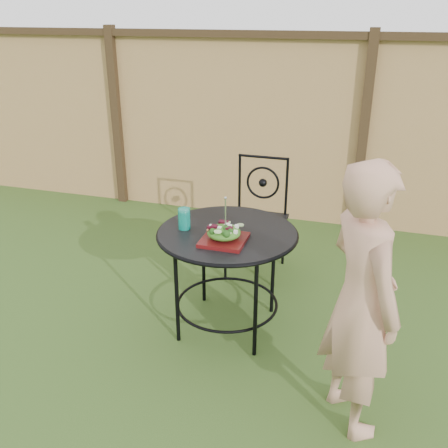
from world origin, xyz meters
name	(u,v)px	position (x,y,z in m)	size (l,w,h in m)	color
ground	(146,321)	(0.00, 0.00, 0.00)	(60.00, 60.00, 0.00)	#224215
fence	(233,125)	(0.00, 2.19, 0.95)	(8.00, 0.12, 1.90)	tan
patio_table	(227,250)	(0.56, 0.13, 0.59)	(0.92, 0.92, 0.72)	black
patio_chair	(258,214)	(0.56, 1.01, 0.50)	(0.46, 0.46, 0.95)	black
diner	(361,301)	(1.44, -0.49, 0.73)	(0.53, 0.35, 1.45)	tan
salad_plate	(224,240)	(0.59, -0.03, 0.74)	(0.27, 0.27, 0.02)	#470D0A
salad	(224,232)	(0.59, -0.03, 0.79)	(0.21, 0.21, 0.08)	#235614
fork	(226,213)	(0.60, -0.03, 0.92)	(0.01, 0.01, 0.18)	silver
drinking_glass	(184,219)	(0.28, 0.09, 0.79)	(0.08, 0.08, 0.14)	#0B8A74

